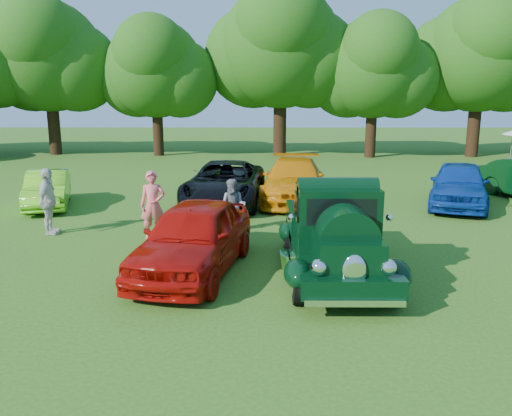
{
  "coord_description": "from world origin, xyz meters",
  "views": [
    {
      "loc": [
        -0.36,
        -10.22,
        3.82
      ],
      "look_at": [
        -0.43,
        2.23,
        1.1
      ],
      "focal_mm": 35.0,
      "sensor_mm": 36.0,
      "label": 1
    }
  ],
  "objects_px": {
    "back_car_black": "(225,183)",
    "spectator_grey": "(233,206)",
    "hero_pickup": "(334,236)",
    "back_car_lime": "(48,189)",
    "back_car_orange": "(294,180)",
    "spectator_white": "(48,202)",
    "back_car_blue": "(459,184)",
    "red_convertible": "(194,237)",
    "spectator_pink": "(153,205)"
  },
  "relations": [
    {
      "from": "back_car_lime",
      "to": "back_car_black",
      "type": "height_order",
      "value": "back_car_black"
    },
    {
      "from": "spectator_pink",
      "to": "spectator_grey",
      "type": "distance_m",
      "value": 2.32
    },
    {
      "from": "hero_pickup",
      "to": "back_car_orange",
      "type": "height_order",
      "value": "hero_pickup"
    },
    {
      "from": "back_car_lime",
      "to": "spectator_grey",
      "type": "height_order",
      "value": "spectator_grey"
    },
    {
      "from": "hero_pickup",
      "to": "back_car_lime",
      "type": "distance_m",
      "value": 11.64
    },
    {
      "from": "hero_pickup",
      "to": "back_car_blue",
      "type": "height_order",
      "value": "hero_pickup"
    },
    {
      "from": "back_car_black",
      "to": "spectator_grey",
      "type": "distance_m",
      "value": 3.97
    },
    {
      "from": "back_car_orange",
      "to": "back_car_blue",
      "type": "distance_m",
      "value": 5.99
    },
    {
      "from": "spectator_grey",
      "to": "back_car_blue",
      "type": "bearing_deg",
      "value": 37.47
    },
    {
      "from": "back_car_blue",
      "to": "back_car_orange",
      "type": "bearing_deg",
      "value": -168.09
    },
    {
      "from": "hero_pickup",
      "to": "back_car_black",
      "type": "xyz_separation_m",
      "value": [
        -2.92,
        7.5,
        -0.08
      ]
    },
    {
      "from": "red_convertible",
      "to": "back_car_black",
      "type": "xyz_separation_m",
      "value": [
        0.2,
        7.38,
        -0.01
      ]
    },
    {
      "from": "red_convertible",
      "to": "back_car_black",
      "type": "height_order",
      "value": "red_convertible"
    },
    {
      "from": "back_car_black",
      "to": "spectator_grey",
      "type": "bearing_deg",
      "value": -77.9
    },
    {
      "from": "back_car_blue",
      "to": "spectator_grey",
      "type": "height_order",
      "value": "back_car_blue"
    },
    {
      "from": "back_car_black",
      "to": "spectator_pink",
      "type": "distance_m",
      "value": 4.94
    },
    {
      "from": "back_car_lime",
      "to": "spectator_pink",
      "type": "relative_size",
      "value": 2.07
    },
    {
      "from": "back_car_black",
      "to": "back_car_orange",
      "type": "relative_size",
      "value": 1.03
    },
    {
      "from": "spectator_grey",
      "to": "spectator_white",
      "type": "relative_size",
      "value": 0.82
    },
    {
      "from": "back_car_lime",
      "to": "back_car_orange",
      "type": "relative_size",
      "value": 0.71
    },
    {
      "from": "hero_pickup",
      "to": "spectator_grey",
      "type": "bearing_deg",
      "value": 124.03
    },
    {
      "from": "back_car_orange",
      "to": "spectator_white",
      "type": "relative_size",
      "value": 2.89
    },
    {
      "from": "hero_pickup",
      "to": "back_car_black",
      "type": "bearing_deg",
      "value": 111.27
    },
    {
      "from": "spectator_pink",
      "to": "back_car_black",
      "type": "bearing_deg",
      "value": 63.65
    },
    {
      "from": "red_convertible",
      "to": "spectator_grey",
      "type": "xyz_separation_m",
      "value": [
        0.71,
        3.44,
        -0.02
      ]
    },
    {
      "from": "spectator_pink",
      "to": "spectator_white",
      "type": "height_order",
      "value": "spectator_white"
    },
    {
      "from": "hero_pickup",
      "to": "spectator_white",
      "type": "distance_m",
      "value": 8.37
    },
    {
      "from": "spectator_white",
      "to": "back_car_lime",
      "type": "bearing_deg",
      "value": 18.96
    },
    {
      "from": "spectator_pink",
      "to": "spectator_grey",
      "type": "relative_size",
      "value": 1.21
    },
    {
      "from": "red_convertible",
      "to": "back_car_blue",
      "type": "distance_m",
      "value": 11.18
    },
    {
      "from": "back_car_orange",
      "to": "spectator_grey",
      "type": "bearing_deg",
      "value": -108.15
    },
    {
      "from": "hero_pickup",
      "to": "back_car_blue",
      "type": "xyz_separation_m",
      "value": [
        5.56,
        7.16,
        -0.06
      ]
    },
    {
      "from": "back_car_blue",
      "to": "hero_pickup",
      "type": "bearing_deg",
      "value": -106.34
    },
    {
      "from": "red_convertible",
      "to": "back_car_blue",
      "type": "bearing_deg",
      "value": 50.1
    },
    {
      "from": "back_car_lime",
      "to": "back_car_black",
      "type": "xyz_separation_m",
      "value": [
        6.37,
        0.49,
        0.14
      ]
    },
    {
      "from": "back_car_black",
      "to": "spectator_white",
      "type": "distance_m",
      "value": 6.37
    },
    {
      "from": "back_car_blue",
      "to": "red_convertible",
      "type": "bearing_deg",
      "value": -119.47
    },
    {
      "from": "back_car_orange",
      "to": "spectator_pink",
      "type": "height_order",
      "value": "spectator_pink"
    },
    {
      "from": "hero_pickup",
      "to": "red_convertible",
      "type": "xyz_separation_m",
      "value": [
        -3.12,
        0.12,
        -0.07
      ]
    },
    {
      "from": "hero_pickup",
      "to": "back_car_orange",
      "type": "relative_size",
      "value": 0.93
    },
    {
      "from": "back_car_blue",
      "to": "spectator_grey",
      "type": "bearing_deg",
      "value": -134.23
    },
    {
      "from": "spectator_grey",
      "to": "hero_pickup",
      "type": "bearing_deg",
      "value": -42.76
    },
    {
      "from": "back_car_orange",
      "to": "back_car_blue",
      "type": "relative_size",
      "value": 1.16
    },
    {
      "from": "red_convertible",
      "to": "back_car_orange",
      "type": "relative_size",
      "value": 0.85
    },
    {
      "from": "hero_pickup",
      "to": "spectator_white",
      "type": "bearing_deg",
      "value": 156.89
    },
    {
      "from": "spectator_pink",
      "to": "spectator_grey",
      "type": "xyz_separation_m",
      "value": [
        2.2,
        0.71,
        -0.17
      ]
    },
    {
      "from": "spectator_white",
      "to": "back_car_orange",
      "type": "bearing_deg",
      "value": -60.67
    },
    {
      "from": "red_convertible",
      "to": "back_car_orange",
      "type": "xyz_separation_m",
      "value": [
        2.78,
        8.04,
        0.0
      ]
    },
    {
      "from": "spectator_white",
      "to": "red_convertible",
      "type": "bearing_deg",
      "value": -128.85
    },
    {
      "from": "hero_pickup",
      "to": "back_car_blue",
      "type": "bearing_deg",
      "value": 52.15
    }
  ]
}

